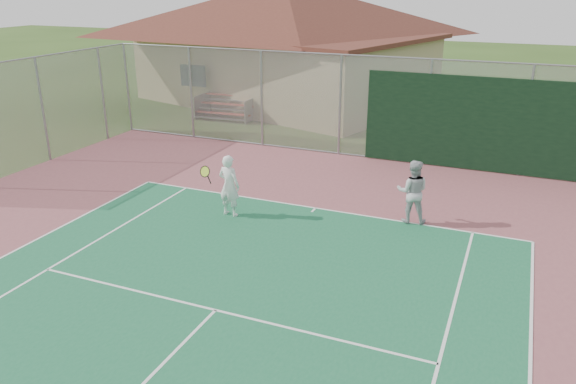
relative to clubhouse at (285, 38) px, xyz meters
The scene contains 6 objects.
back_fence 12.02m from the clubhouse, 43.43° to the right, with size 20.08×0.11×3.53m.
side_fence_left 13.21m from the clubhouse, 105.20° to the right, with size 0.08×9.00×3.50m.
clubhouse is the anchor object (origin of this frame).
bleachers 5.47m from the clubhouse, 100.09° to the right, with size 2.72×1.72×0.99m.
player_white_front 15.50m from the clubhouse, 72.45° to the right, with size 1.01×0.66×1.65m.
player_grey_back 16.21m from the clubhouse, 55.40° to the right, with size 0.90×0.76×1.64m.
Camera 1 is at (4.76, -1.45, 5.82)m, focal length 35.00 mm.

